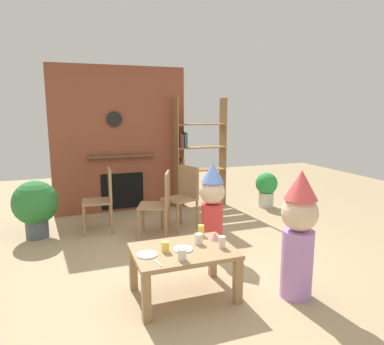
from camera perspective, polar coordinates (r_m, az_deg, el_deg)
ground_plane at (r=3.95m, az=-0.06°, el=-15.48°), size 12.00×12.00×0.00m
brick_fireplace_feature at (r=6.03m, az=-11.57°, el=5.09°), size 2.20×0.28×2.40m
bookshelf at (r=6.20m, az=0.64°, el=2.33°), size 0.90×0.28×1.90m
coffee_table at (r=3.31m, az=-1.39°, el=-13.52°), size 0.92×0.65×0.46m
paper_cup_near_left at (r=3.38m, az=1.09°, el=-10.67°), size 0.08×0.08×0.10m
paper_cup_near_right at (r=3.21m, az=-4.33°, el=-11.85°), size 0.07×0.07×0.09m
paper_cup_center at (r=3.05m, az=-1.60°, el=-13.08°), size 0.08×0.08×0.10m
paper_cup_far_left at (r=3.30m, az=4.85°, el=-11.13°), size 0.06×0.06×0.11m
paper_cup_far_right at (r=3.58m, az=1.47°, el=-9.32°), size 0.06×0.06×0.11m
paper_plate_front at (r=3.17m, az=-7.25°, el=-13.02°), size 0.18×0.18×0.01m
paper_plate_rear at (r=3.26m, az=-1.45°, el=-12.27°), size 0.18×0.18×0.01m
birthday_cake_slice at (r=3.48m, az=3.68°, el=-10.24°), size 0.10×0.10×0.08m
table_fork at (r=3.02m, az=-5.53°, el=-14.33°), size 0.04×0.15×0.01m
child_with_cone_hat at (r=3.36m, az=16.85°, el=-9.09°), size 0.33×0.33×1.19m
child_in_pink at (r=4.27m, az=3.29°, el=-5.19°), size 0.30×0.30×1.09m
dining_chair_left at (r=5.09m, az=-14.09°, el=-3.72°), size 0.43×0.43×0.90m
dining_chair_middle at (r=4.73m, az=-5.09°, el=-4.53°), size 0.52×0.52×0.90m
dining_chair_right at (r=5.10m, az=-1.28°, el=-3.38°), size 0.52×0.52×0.90m
potted_plant_tall at (r=6.36m, az=11.92°, el=-2.35°), size 0.39×0.39×0.61m
potted_plant_short at (r=5.16m, az=-23.98°, el=-4.80°), size 0.59×0.59×0.78m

